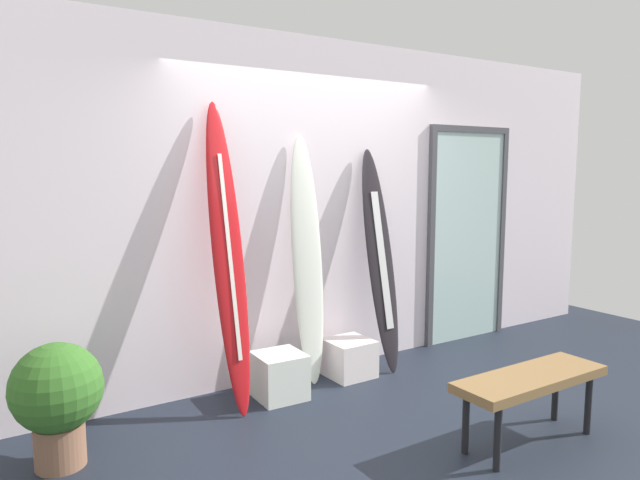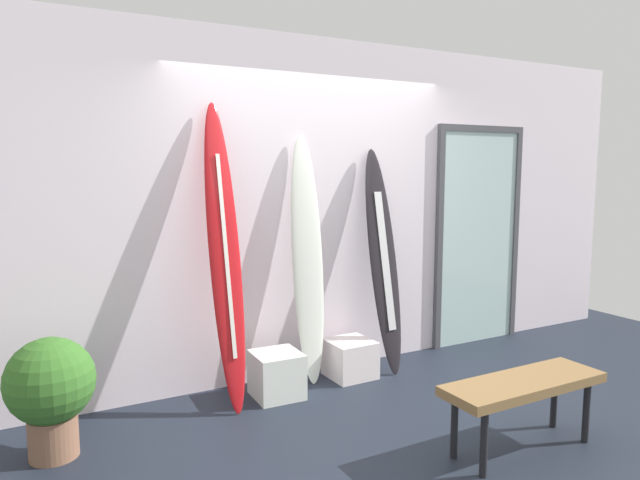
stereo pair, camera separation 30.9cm
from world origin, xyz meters
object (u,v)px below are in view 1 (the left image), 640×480
Objects in this scene: surfboard_crimson at (228,258)px; display_block_left at (349,358)px; bench at (531,383)px; display_block_center at (279,376)px; surfboard_ivory at (307,262)px; surfboard_charcoal at (380,260)px; glass_door at (467,231)px; potted_plant at (57,395)px.

surfboard_crimson reaches higher than display_block_left.
display_block_center is at bearing 123.58° from bench.
bench is (0.99, -1.49, 0.23)m from display_block_center.
surfboard_ivory is (0.74, 0.14, -0.11)m from surfboard_crimson.
surfboard_crimson reaches higher than surfboard_ivory.
display_block_left is at bearing 99.87° from bench.
display_block_left is at bearing -175.48° from surfboard_charcoal.
surfboard_charcoal is (1.43, 0.06, -0.15)m from surfboard_crimson.
glass_door reaches higher than display_block_center.
surfboard_crimson is 2.03× the size of bench.
glass_door is 4.01m from potted_plant.
glass_door is 2.39m from bench.
bench is at bearing -69.91° from surfboard_ivory.
bench is (2.56, -1.29, -0.03)m from potted_plant.
surfboard_ivory is 2.06m from potted_plant.
surfboard_ivory is at bearing 11.63° from potted_plant.
surfboard_charcoal is 5.19× the size of display_block_left.
surfboard_charcoal is 2.57× the size of potted_plant.
surfboard_charcoal is at bearing 6.55° from display_block_center.
display_block_left is (-0.34, -0.03, -0.80)m from surfboard_charcoal.
display_block_left is (1.09, 0.03, -0.95)m from surfboard_crimson.
surfboard_ivory is 1.99m from glass_door.
display_block_left is 1.63m from bench.
display_block_center is at bearing 7.23° from potted_plant.
surfboard_crimson is 2.74m from glass_door.
glass_door is at bearing 8.75° from display_block_left.
surfboard_charcoal reaches higher than display_block_center.
surfboard_charcoal is at bearing 87.61° from bench.
bench is (0.62, -1.69, -0.59)m from surfboard_ivory.
potted_plant is (-2.28, -0.29, 0.28)m from display_block_left.
potted_plant is at bearing -172.68° from display_block_left.
surfboard_charcoal is at bearing 6.96° from potted_plant.
surfboard_ivory is at bearing 10.30° from surfboard_crimson.
glass_door is (2.72, 0.28, 0.00)m from surfboard_crimson.
glass_door is (2.35, 0.35, 0.93)m from display_block_center.
bench is at bearing -26.80° from potted_plant.
surfboard_crimson is 1.17× the size of surfboard_charcoal.
display_block_left is at bearing 7.32° from potted_plant.
potted_plant is (-1.20, -0.26, -0.67)m from surfboard_crimson.
surfboard_charcoal reaches higher than potted_plant.
glass_door is at bearing 5.89° from surfboard_crimson.
bench is (0.28, -1.59, 0.24)m from display_block_left.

